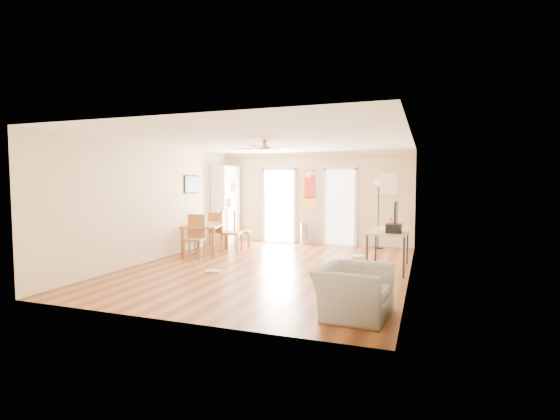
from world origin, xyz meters
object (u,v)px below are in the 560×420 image
at_px(dining_chair_right_b, 232,231).
at_px(torchiere_lamp, 378,214).
at_px(printer, 394,228).
at_px(trash_can, 305,234).
at_px(dining_chair_near, 194,237).
at_px(dining_table, 205,238).
at_px(bookshelf, 226,204).
at_px(dining_chair_right_a, 242,229).
at_px(computer_desk, 388,250).
at_px(wastebasket_b, 350,272).
at_px(armchair, 354,291).
at_px(dining_chair_far, 218,229).
at_px(wastebasket_a, 357,263).

height_order(dining_chair_right_b, torchiere_lamp, torchiere_lamp).
bearing_deg(printer, trash_can, 130.75).
bearing_deg(dining_chair_near, dining_table, 89.94).
height_order(bookshelf, dining_chair_right_a, bookshelf).
bearing_deg(dining_chair_right_b, computer_desk, -111.38).
bearing_deg(wastebasket_b, dining_chair_near, 167.72).
height_order(dining_chair_right_b, armchair, dining_chair_right_b).
distance_m(dining_chair_near, computer_desk, 4.31).
bearing_deg(bookshelf, dining_chair_far, -69.40).
bearing_deg(printer, wastebasket_b, -133.63).
height_order(dining_chair_right_a, printer, dining_chair_right_a).
xyz_separation_m(dining_chair_far, wastebasket_a, (4.10, -1.80, -0.31)).
xyz_separation_m(torchiere_lamp, armchair, (0.31, -5.71, -0.57)).
xyz_separation_m(trash_can, wastebasket_a, (1.94, -2.95, -0.15)).
bearing_deg(dining_chair_near, printer, -13.68).
height_order(wastebasket_a, wastebasket_b, wastebasket_a).
distance_m(dining_chair_far, wastebasket_a, 4.49).
distance_m(bookshelf, computer_desk, 5.40).
xyz_separation_m(trash_can, armchair, (2.33, -5.74, 0.03)).
bearing_deg(dining_chair_right_a, dining_chair_right_b, 162.51).
bearing_deg(armchair, dining_table, 56.12).
height_order(dining_chair_right_a, wastebasket_b, dining_chair_right_a).
xyz_separation_m(wastebasket_b, armchair, (0.39, -1.97, 0.19)).
xyz_separation_m(dining_chair_right_a, computer_desk, (3.93, -1.49, -0.09)).
bearing_deg(printer, dining_chair_near, 178.87).
relative_size(dining_chair_right_a, trash_can, 1.64).
distance_m(dining_chair_right_a, dining_chair_far, 0.74).
distance_m(dining_chair_far, printer, 5.17).
height_order(computer_desk, wastebasket_a, computer_desk).
bearing_deg(dining_table, printer, -10.97).
distance_m(dining_chair_right_b, wastebasket_a, 3.58).
relative_size(dining_chair_near, computer_desk, 0.67).
relative_size(wastebasket_b, armchair, 0.27).
height_order(dining_chair_far, torchiere_lamp, torchiere_lamp).
xyz_separation_m(dining_table, torchiere_lamp, (3.99, 2.12, 0.54)).
relative_size(dining_chair_far, computer_desk, 0.63).
distance_m(dining_table, torchiere_lamp, 4.55).
xyz_separation_m(dining_chair_right_a, wastebasket_b, (3.36, -2.63, -0.36)).
bearing_deg(dining_chair_far, dining_chair_right_b, 135.21).
relative_size(dining_chair_right_a, wastebasket_a, 3.24).
bearing_deg(wastebasket_a, torchiere_lamp, 88.46).
distance_m(dining_chair_near, armchair, 4.97).
height_order(dining_chair_near, wastebasket_b, dining_chair_near).
height_order(dining_table, dining_chair_right_a, dining_chair_right_a).
distance_m(dining_chair_right_b, wastebasket_b, 3.93).
bearing_deg(printer, wastebasket_a, 171.78).
bearing_deg(armchair, bookshelf, 46.70).
height_order(trash_can, armchair, armchair).
bearing_deg(printer, dining_table, 168.94).
bearing_deg(torchiere_lamp, computer_desk, -79.30).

